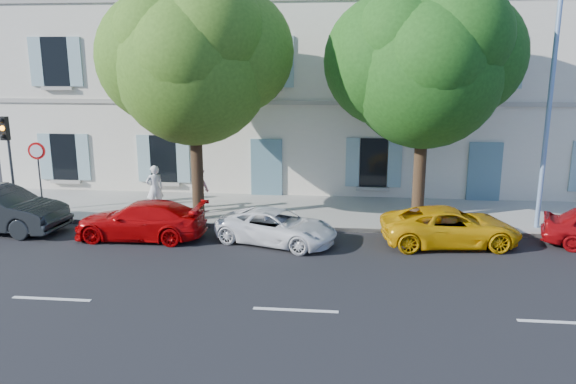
# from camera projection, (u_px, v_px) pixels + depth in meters

# --- Properties ---
(ground) EXTENTS (90.00, 90.00, 0.00)m
(ground) POSITION_uv_depth(u_px,v_px,m) (308.00, 253.00, 16.97)
(ground) COLOR black
(sidewalk) EXTENTS (36.00, 4.50, 0.15)m
(sidewalk) POSITION_uv_depth(u_px,v_px,m) (316.00, 212.00, 21.26)
(sidewalk) COLOR #A09E96
(sidewalk) RESTS_ON ground
(kerb) EXTENTS (36.00, 0.16, 0.16)m
(kerb) POSITION_uv_depth(u_px,v_px,m) (312.00, 228.00, 19.15)
(kerb) COLOR #9E998E
(kerb) RESTS_ON ground
(building) EXTENTS (28.00, 7.00, 12.00)m
(building) POSITION_uv_depth(u_px,v_px,m) (325.00, 52.00, 25.44)
(building) COLOR beige
(building) RESTS_ON ground
(car_red_coupe) EXTENTS (4.24, 1.72, 1.23)m
(car_red_coupe) POSITION_uv_depth(u_px,v_px,m) (141.00, 220.00, 18.20)
(car_red_coupe) COLOR #AC0406
(car_red_coupe) RESTS_ON ground
(car_white_coupe) EXTENTS (4.21, 2.88, 1.07)m
(car_white_coupe) POSITION_uv_depth(u_px,v_px,m) (277.00, 227.00, 17.77)
(car_white_coupe) COLOR white
(car_white_coupe) RESTS_ON ground
(car_yellow_supercar) EXTENTS (4.49, 2.46, 1.19)m
(car_yellow_supercar) POSITION_uv_depth(u_px,v_px,m) (450.00, 226.00, 17.58)
(car_yellow_supercar) COLOR #E1A109
(car_yellow_supercar) RESTS_ON ground
(tree_left) EXTENTS (5.32, 5.32, 8.25)m
(tree_left) POSITION_uv_depth(u_px,v_px,m) (193.00, 67.00, 18.85)
(tree_left) COLOR #3A2819
(tree_left) RESTS_ON sidewalk
(tree_right) EXTENTS (5.25, 5.25, 8.09)m
(tree_right) POSITION_uv_depth(u_px,v_px,m) (425.00, 70.00, 18.68)
(tree_right) COLOR #3A2819
(tree_right) RESTS_ON sidewalk
(traffic_light) EXTENTS (0.30, 0.40, 3.57)m
(traffic_light) POSITION_uv_depth(u_px,v_px,m) (7.00, 144.00, 20.14)
(traffic_light) COLOR #383A3D
(traffic_light) RESTS_ON sidewalk
(road_sign) EXTENTS (0.62, 0.12, 2.67)m
(road_sign) POSITION_uv_depth(u_px,v_px,m) (38.00, 163.00, 20.15)
(road_sign) COLOR #383A3D
(road_sign) RESTS_ON sidewalk
(street_lamp) EXTENTS (0.36, 1.70, 7.94)m
(street_lamp) POSITION_uv_depth(u_px,v_px,m) (552.00, 93.00, 17.84)
(street_lamp) COLOR #7293BF
(street_lamp) RESTS_ON sidewalk
(pedestrian_a) EXTENTS (0.77, 0.70, 1.76)m
(pedestrian_a) POSITION_uv_depth(u_px,v_px,m) (155.00, 189.00, 20.77)
(pedestrian_a) COLOR silver
(pedestrian_a) RESTS_ON sidewalk
(pedestrian_b) EXTENTS (1.00, 0.96, 1.63)m
(pedestrian_b) POSITION_uv_depth(u_px,v_px,m) (200.00, 190.00, 20.85)
(pedestrian_b) COLOR #A96C74
(pedestrian_b) RESTS_ON sidewalk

